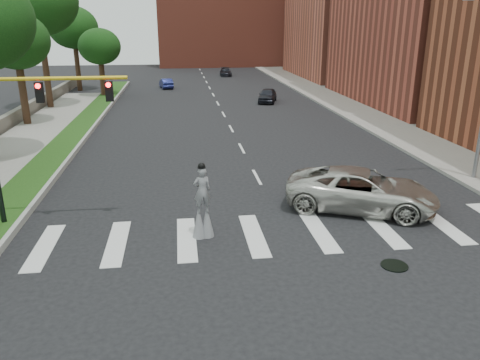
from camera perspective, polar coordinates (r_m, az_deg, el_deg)
ground_plane at (r=17.43m, az=6.45°, el=-7.84°), size 160.00×160.00×0.00m
grass_median at (r=36.71m, az=-19.31°, el=5.62°), size 2.00×60.00×0.25m
median_curb at (r=36.51m, az=-17.69°, el=5.74°), size 0.20×60.00×0.28m
sidewalk_right at (r=44.02m, az=14.70°, el=8.02°), size 5.00×90.00×0.18m
stone_wall at (r=39.99m, az=-26.59°, el=6.31°), size 0.50×56.00×1.10m
manhole at (r=16.73m, az=18.30°, el=-9.87°), size 0.90×0.90×0.04m
building_far at (r=73.86m, az=13.90°, el=19.88°), size 16.00×22.00×20.00m
building_backdrop at (r=93.65m, az=-1.50°, el=19.40°), size 26.00×14.00×18.00m
traffic_signal at (r=19.36m, az=-25.05°, el=6.21°), size 5.30×0.23×6.20m
stilt_performer at (r=17.54m, az=-4.58°, el=-3.43°), size 0.84×0.57×2.94m
suv_crossing at (r=20.84m, az=14.61°, el=-1.19°), size 7.03×5.28×1.77m
car_near at (r=48.56m, az=3.38°, el=10.26°), size 2.76×4.39×1.39m
car_mid at (r=59.93m, az=-8.99°, el=11.57°), size 1.89×3.80×1.20m
car_far at (r=73.36m, az=-1.76°, el=13.03°), size 1.83×4.15×1.19m
tree_3 at (r=40.14m, az=-25.68°, el=14.98°), size 4.98×4.98×8.58m
tree_4 at (r=47.68m, az=-23.50°, el=19.36°), size 7.08×7.08×12.59m
tree_5 at (r=59.83m, az=-19.65°, el=17.05°), size 5.63×5.63×9.60m
tree_6 at (r=53.66m, az=-16.75°, el=15.27°), size 4.45×4.45×7.24m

